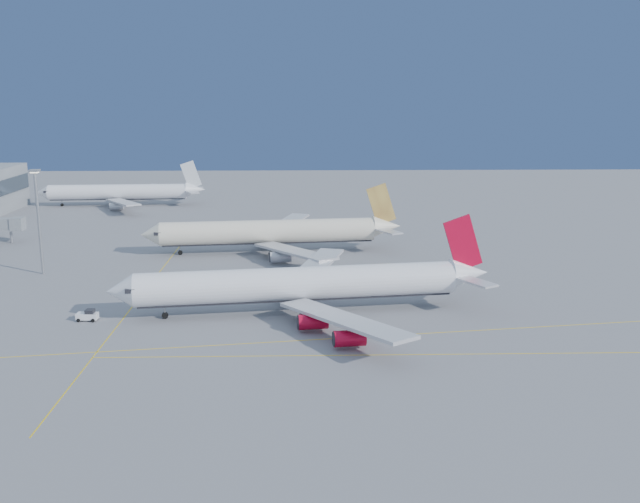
# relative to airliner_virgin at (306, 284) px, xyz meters

# --- Properties ---
(ground) EXTENTS (500.00, 500.00, 0.00)m
(ground) POSITION_rel_airliner_virgin_xyz_m (7.03, -8.60, -5.28)
(ground) COLOR slate
(ground) RESTS_ON ground
(taxiway_lines) EXTENTS (118.86, 140.00, 0.02)m
(taxiway_lines) POSITION_rel_airliner_virgin_xyz_m (-7.69, -2.26, -5.27)
(taxiway_lines) COLOR yellow
(taxiway_lines) RESTS_ON ground
(airliner_virgin) EXTENTS (70.96, 63.24, 17.52)m
(airliner_virgin) POSITION_rel_airliner_virgin_xyz_m (0.00, 0.00, 0.00)
(airliner_virgin) COLOR white
(airliner_virgin) RESTS_ON ground
(airliner_etihad) EXTENTS (65.92, 60.57, 17.20)m
(airliner_etihad) POSITION_rel_airliner_virgin_xyz_m (-7.75, 50.32, -0.05)
(airliner_etihad) COLOR beige
(airliner_etihad) RESTS_ON ground
(airliner_third) EXTENTS (59.35, 54.68, 15.92)m
(airliner_third) POSITION_rel_airliner_virgin_xyz_m (-64.84, 127.23, -0.46)
(airliner_third) COLOR white
(airliner_third) RESTS_ON ground
(pushback_tug) EXTENTS (3.76, 2.40, 2.07)m
(pushback_tug) POSITION_rel_airliner_virgin_xyz_m (-38.95, -4.29, -4.32)
(pushback_tug) COLOR white
(pushback_tug) RESTS_ON ground
(light_mast) EXTENTS (2.02, 2.02, 23.36)m
(light_mast) POSITION_rel_airliner_virgin_xyz_m (-58.68, 29.45, 8.51)
(light_mast) COLOR gray
(light_mast) RESTS_ON ground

